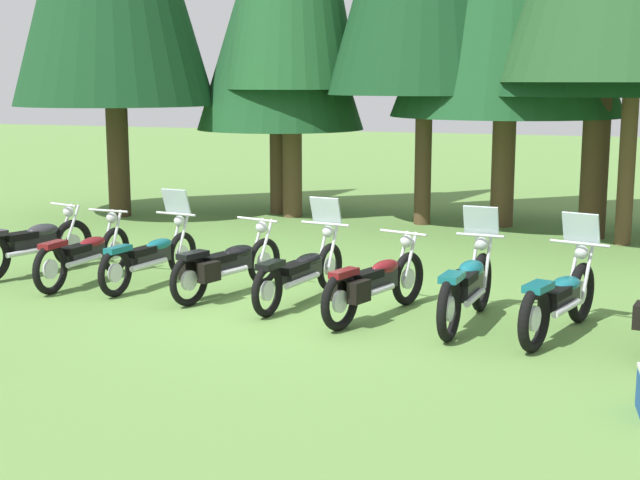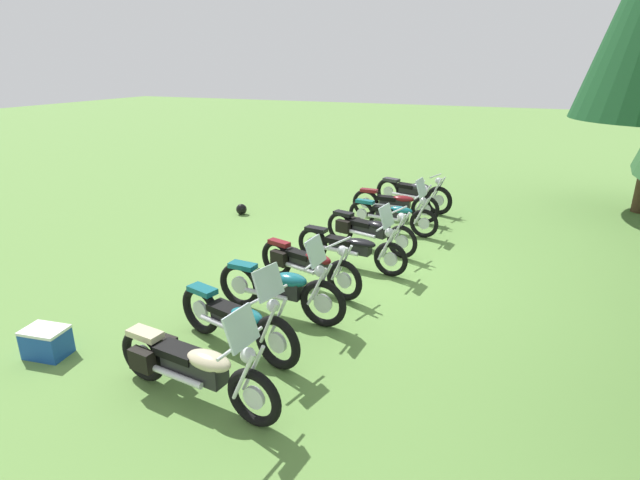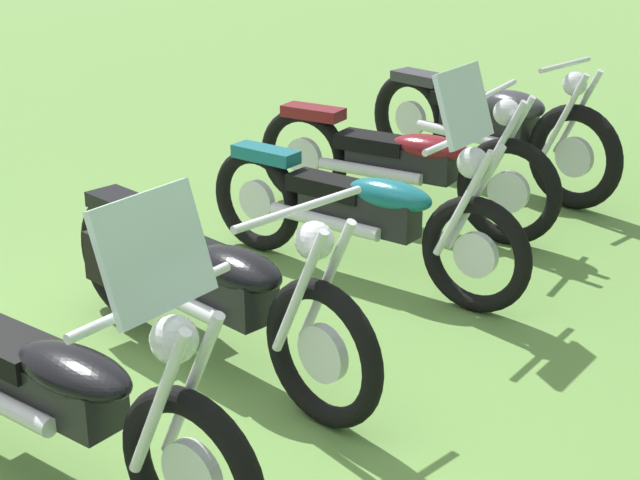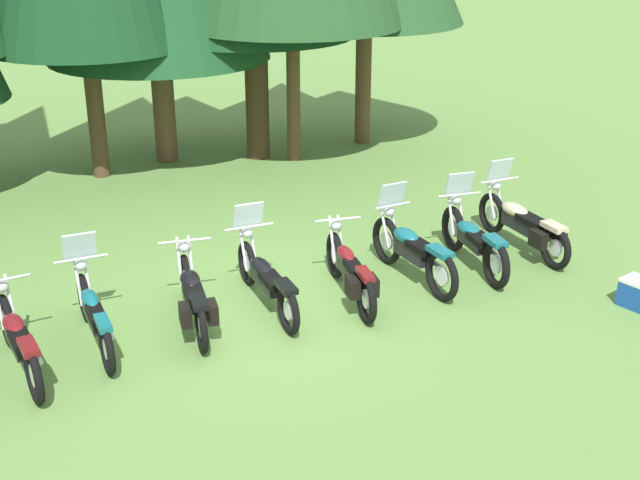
% 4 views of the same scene
% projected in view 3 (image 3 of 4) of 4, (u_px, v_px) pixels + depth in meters
% --- Properties ---
extents(ground_plane, '(80.00, 80.00, 0.00)m').
position_uv_depth(ground_plane, '(35.00, 460.00, 4.18)').
color(ground_plane, '#608C42').
extents(motorcycle_0, '(0.83, 2.22, 1.03)m').
position_uv_depth(motorcycle_0, '(489.00, 125.00, 7.48)').
color(motorcycle_0, black).
rests_on(motorcycle_0, ground_plane).
extents(motorcycle_1, '(0.69, 2.26, 1.01)m').
position_uv_depth(motorcycle_1, '(403.00, 162.00, 6.71)').
color(motorcycle_1, black).
rests_on(motorcycle_1, ground_plane).
extents(motorcycle_2, '(0.71, 2.22, 1.34)m').
position_uv_depth(motorcycle_2, '(364.00, 209.00, 5.80)').
color(motorcycle_2, black).
rests_on(motorcycle_2, ground_plane).
extents(motorcycle_3, '(0.95, 2.18, 1.00)m').
position_uv_depth(motorcycle_3, '(203.00, 280.00, 4.84)').
color(motorcycle_3, black).
rests_on(motorcycle_3, ground_plane).
extents(motorcycle_4, '(0.74, 2.35, 1.35)m').
position_uv_depth(motorcycle_4, '(42.00, 379.00, 3.93)').
color(motorcycle_4, black).
rests_on(motorcycle_4, ground_plane).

